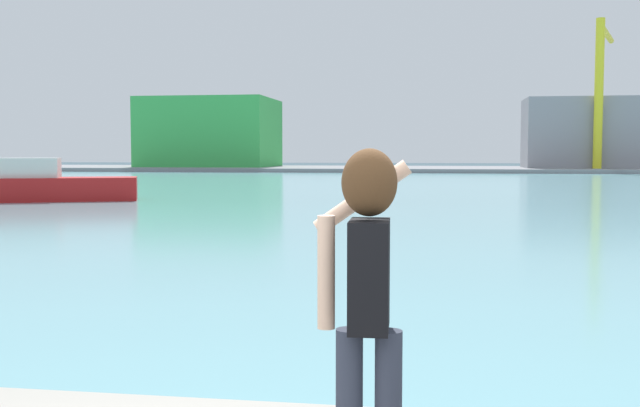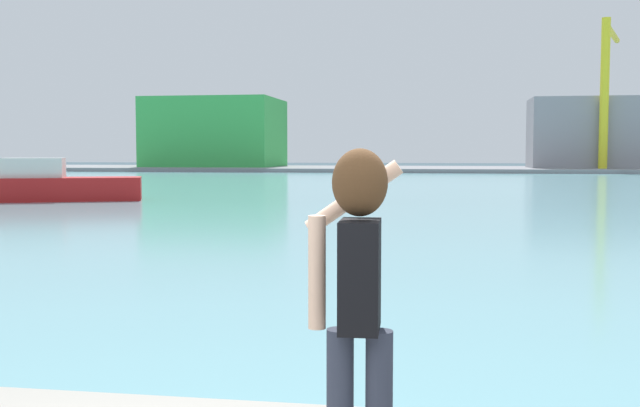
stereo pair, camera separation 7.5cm
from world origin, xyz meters
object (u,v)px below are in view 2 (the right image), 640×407
Objects in this scene: boat_moored at (52,185)px; warehouse_left at (216,133)px; person_photographer at (358,282)px; port_crane at (607,76)px; warehouse_right at (593,133)px.

warehouse_left is at bearing 78.72° from boat_moored.
port_crane reaches higher than person_photographer.
person_photographer is 35.32m from boat_moored.
boat_moored is at bearing -120.75° from warehouse_right.
boat_moored is 63.85m from warehouse_left.
person_photographer is at bearing -102.09° from port_crane.
boat_moored is 0.57× the size of warehouse_right.
port_crane is (18.95, 88.46, 9.45)m from person_photographer.
port_crane reaches higher than warehouse_right.
warehouse_left is at bearing 15.23° from person_photographer.
person_photographer is at bearing -79.98° from boat_moored.
port_crane is at bearing -74.58° from warehouse_right.
boat_moored is at bearing -122.64° from port_crane.
warehouse_left is 0.97× the size of port_crane.
boat_moored is 71.52m from warehouse_right.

